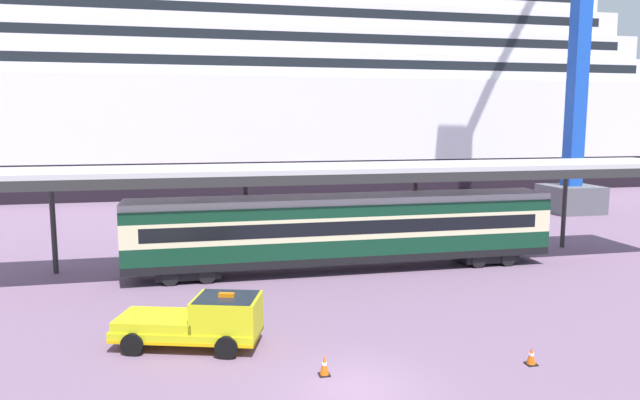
{
  "coord_description": "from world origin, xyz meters",
  "views": [
    {
      "loc": [
        -4.7,
        -16.19,
        8.14
      ],
      "look_at": [
        0.97,
        9.73,
        4.5
      ],
      "focal_mm": 32.76,
      "sensor_mm": 36.0,
      "label": 1
    }
  ],
  "objects": [
    {
      "name": "traffic_cone_near",
      "position": [
        6.21,
        0.5,
        0.3
      ],
      "size": [
        0.36,
        0.36,
        0.62
      ],
      "color": "black",
      "rests_on": "ground"
    },
    {
      "name": "ground_plane",
      "position": [
        0.0,
        0.0,
        0.0
      ],
      "size": [
        400.0,
        400.0,
        0.0
      ],
      "primitive_type": "plane",
      "color": "slate"
    },
    {
      "name": "service_truck",
      "position": [
        -4.54,
        4.49,
        0.99
      ],
      "size": [
        5.56,
        3.46,
        2.02
      ],
      "color": "yellow",
      "rests_on": "ground"
    },
    {
      "name": "train_carriage",
      "position": [
        3.25,
        13.89,
        2.31
      ],
      "size": [
        23.05,
        2.81,
        4.11
      ],
      "color": "black",
      "rests_on": "ground"
    },
    {
      "name": "cruise_ship",
      "position": [
        -13.67,
        56.16,
        13.94
      ],
      "size": [
        140.06,
        22.62,
        41.07
      ],
      "color": "black",
      "rests_on": "ground"
    },
    {
      "name": "traffic_cone_mid",
      "position": [
        -0.76,
        1.18,
        0.33
      ],
      "size": [
        0.36,
        0.36,
        0.67
      ],
      "color": "black",
      "rests_on": "ground"
    },
    {
      "name": "platform_canopy",
      "position": [
        3.25,
        14.29,
        5.47
      ],
      "size": [
        40.7,
        5.11,
        5.7
      ],
      "color": "#BCBCBC",
      "rests_on": "ground"
    }
  ]
}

